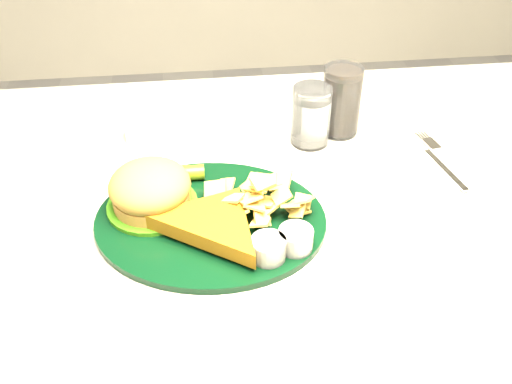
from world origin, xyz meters
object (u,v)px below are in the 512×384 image
Objects in this scene: table at (262,347)px; dinner_plate at (210,203)px; fork_napkin at (443,167)px; cola_glass at (341,101)px; water_glass at (311,116)px.

dinner_plate is (-0.08, -0.06, 0.41)m from table.
fork_napkin is at bearing 5.92° from table.
table is 0.48m from fork_napkin.
dinner_plate is 0.33m from cola_glass.
table is at bearing -125.46° from water_glass.
water_glass is 0.23m from fork_napkin.
cola_glass is at bearing 125.93° from fork_napkin.
fork_napkin is (0.14, -0.13, -0.06)m from cola_glass.
dinner_plate is at bearing -132.83° from water_glass.
water_glass is 0.68× the size of fork_napkin.
cola_glass is (0.16, 0.16, 0.44)m from table.
dinner_plate is 3.20× the size of water_glass.
cola_glass is at bearing 52.65° from dinner_plate.
table is at bearing 44.53° from dinner_plate.
water_glass reaches higher than table.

